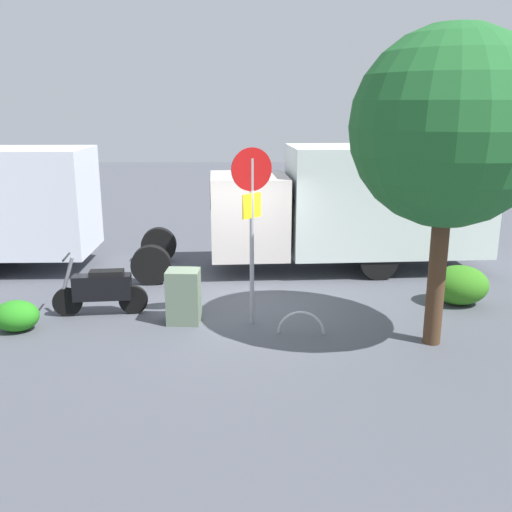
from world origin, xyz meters
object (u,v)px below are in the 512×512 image
object	(u,v)px
bike_rack_hoop	(301,333)
box_truck_near	(349,203)
motorcycle	(102,289)
utility_cabinet	(184,296)
street_tree	(449,129)
stop_sign	(252,209)

from	to	relation	value
bike_rack_hoop	box_truck_near	bearing A→B (deg)	-109.83
motorcycle	utility_cabinet	world-z (taller)	motorcycle
motorcycle	street_tree	distance (m)	6.88
box_truck_near	motorcycle	distance (m)	6.28
motorcycle	stop_sign	size ratio (longest dim) A/B	0.56
motorcycle	box_truck_near	bearing A→B (deg)	-154.41
street_tree	box_truck_near	bearing A→B (deg)	-81.40
box_truck_near	motorcycle	size ratio (longest dim) A/B	4.75
street_tree	bike_rack_hoop	bearing A→B (deg)	-10.81
box_truck_near	bike_rack_hoop	distance (m)	4.75
motorcycle	street_tree	bearing A→B (deg)	161.09
motorcycle	street_tree	xyz separation A→B (m)	(-5.98, 1.42, 3.08)
motorcycle	bike_rack_hoop	xyz separation A→B (m)	(-3.77, 0.99, -0.52)
box_truck_near	motorcycle	world-z (taller)	box_truck_near
utility_cabinet	stop_sign	bearing A→B (deg)	176.72
stop_sign	motorcycle	bearing A→B (deg)	-9.75
utility_cabinet	bike_rack_hoop	distance (m)	2.28
stop_sign	utility_cabinet	xyz separation A→B (m)	(1.27, -0.07, -1.66)
motorcycle	bike_rack_hoop	size ratio (longest dim) A/B	2.13
box_truck_near	motorcycle	bearing A→B (deg)	27.54
motorcycle	utility_cabinet	bearing A→B (deg)	159.78
motorcycle	street_tree	world-z (taller)	street_tree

